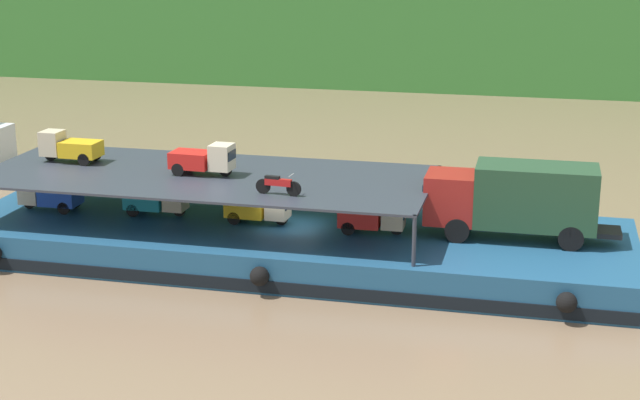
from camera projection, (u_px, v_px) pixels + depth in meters
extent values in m
plane|color=#7F664C|center=(291.00, 258.00, 41.46)|extent=(400.00, 400.00, 0.00)
cube|color=navy|center=(291.00, 242.00, 41.26)|extent=(28.60, 8.75, 1.50)
cube|color=black|center=(261.00, 287.00, 37.26)|extent=(28.02, 0.06, 0.50)
sphere|color=black|center=(260.00, 276.00, 36.93)|extent=(0.76, 0.76, 0.76)
sphere|color=black|center=(567.00, 302.00, 34.36)|extent=(0.76, 0.76, 0.76)
cube|color=maroon|center=(451.00, 197.00, 39.42)|extent=(2.01, 2.20, 2.00)
cube|color=#192833|center=(426.00, 187.00, 39.55)|extent=(0.07, 1.84, 0.60)
cube|color=#234228|center=(536.00, 196.00, 38.61)|extent=(4.82, 2.33, 2.50)
cube|color=black|center=(534.00, 227.00, 38.97)|extent=(6.81, 1.43, 0.20)
cylinder|color=black|center=(461.00, 216.00, 40.58)|extent=(1.00, 0.29, 1.00)
cylinder|color=black|center=(457.00, 230.00, 38.69)|extent=(1.00, 0.29, 1.00)
cylinder|color=black|center=(570.00, 223.00, 39.62)|extent=(1.00, 0.29, 1.00)
cylinder|color=black|center=(571.00, 238.00, 37.72)|extent=(1.00, 0.29, 1.00)
cylinder|color=#2D333D|center=(439.00, 188.00, 43.12)|extent=(0.16, 0.16, 2.00)
cylinder|color=#2D333D|center=(414.00, 241.00, 35.83)|extent=(0.16, 0.16, 2.00)
cylinder|color=#2D333D|center=(48.00, 164.00, 47.44)|extent=(0.16, 0.16, 2.00)
cube|color=#2D333D|center=(205.00, 176.00, 41.37)|extent=(19.40, 7.95, 0.10)
cube|color=#1E47B7|center=(60.00, 197.00, 43.01)|extent=(1.72, 1.23, 0.70)
cube|color=beige|center=(32.00, 191.00, 43.25)|extent=(0.92, 1.01, 1.10)
cube|color=#19232D|center=(22.00, 188.00, 43.32)|extent=(0.05, 0.85, 0.38)
cylinder|color=black|center=(29.00, 202.00, 43.43)|extent=(0.56, 0.15, 0.56)
cylinder|color=black|center=(75.00, 202.00, 43.52)|extent=(0.56, 0.15, 0.56)
cylinder|color=black|center=(64.00, 208.00, 42.52)|extent=(0.56, 0.15, 0.56)
cube|color=teal|center=(146.00, 200.00, 42.52)|extent=(1.71, 1.22, 0.70)
cube|color=#C6B793|center=(175.00, 198.00, 42.16)|extent=(0.91, 1.01, 1.10)
cube|color=#19232D|center=(185.00, 196.00, 42.03)|extent=(0.05, 0.85, 0.38)
cylinder|color=black|center=(179.00, 210.00, 42.28)|extent=(0.56, 0.15, 0.56)
cylinder|color=black|center=(133.00, 210.00, 42.20)|extent=(0.56, 0.15, 0.56)
cylinder|color=black|center=(142.00, 204.00, 43.20)|extent=(0.56, 0.15, 0.56)
cube|color=gold|center=(247.00, 208.00, 41.34)|extent=(1.75, 1.27, 0.70)
cube|color=beige|center=(278.00, 206.00, 40.92)|extent=(0.94, 1.04, 1.10)
cube|color=#19232D|center=(288.00, 204.00, 40.77)|extent=(0.07, 0.85, 0.38)
cylinder|color=black|center=(281.00, 218.00, 41.03)|extent=(0.57, 0.16, 0.56)
cylinder|color=black|center=(234.00, 218.00, 41.06)|extent=(0.57, 0.16, 0.56)
cylinder|color=black|center=(243.00, 211.00, 42.04)|extent=(0.57, 0.16, 0.56)
cube|color=red|center=(360.00, 217.00, 39.99)|extent=(1.72, 1.22, 0.70)
cube|color=#C6B793|center=(394.00, 215.00, 39.64)|extent=(0.91, 1.01, 1.10)
cube|color=#19232D|center=(405.00, 213.00, 39.51)|extent=(0.05, 0.85, 0.38)
cylinder|color=black|center=(397.00, 228.00, 39.76)|extent=(0.56, 0.15, 0.56)
cylinder|color=black|center=(348.00, 228.00, 39.67)|extent=(0.56, 0.15, 0.56)
cylinder|color=black|center=(353.00, 221.00, 40.67)|extent=(0.56, 0.15, 0.56)
cube|color=gold|center=(81.00, 149.00, 43.28)|extent=(1.72, 1.23, 0.70)
cube|color=#C6B793|center=(53.00, 143.00, 43.57)|extent=(0.92, 1.02, 1.10)
cube|color=#19232D|center=(43.00, 140.00, 43.65)|extent=(0.06, 0.85, 0.38)
cylinder|color=black|center=(51.00, 154.00, 43.76)|extent=(0.56, 0.15, 0.56)
cylinder|color=black|center=(95.00, 154.00, 43.78)|extent=(0.56, 0.15, 0.56)
cylinder|color=black|center=(84.00, 160.00, 42.79)|extent=(0.56, 0.15, 0.56)
cube|color=red|center=(191.00, 160.00, 41.32)|extent=(1.75, 1.28, 0.70)
cube|color=beige|center=(222.00, 157.00, 40.89)|extent=(0.95, 1.04, 1.10)
cube|color=#19232D|center=(232.00, 155.00, 40.73)|extent=(0.08, 0.85, 0.38)
cylinder|color=black|center=(225.00, 170.00, 41.00)|extent=(0.57, 0.17, 0.56)
cylinder|color=black|center=(178.00, 170.00, 41.03)|extent=(0.57, 0.17, 0.56)
cylinder|color=black|center=(188.00, 164.00, 42.01)|extent=(0.57, 0.17, 0.56)
cylinder|color=black|center=(294.00, 189.00, 37.96)|extent=(0.61, 0.15, 0.60)
cylinder|color=black|center=(263.00, 186.00, 38.36)|extent=(0.61, 0.15, 0.60)
cube|color=#B21919|center=(278.00, 182.00, 38.10)|extent=(1.11, 0.30, 0.28)
cube|color=black|center=(272.00, 177.00, 38.12)|extent=(0.62, 0.25, 0.12)
cylinder|color=#B2B2B7|center=(291.00, 175.00, 37.84)|extent=(0.09, 0.55, 0.04)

